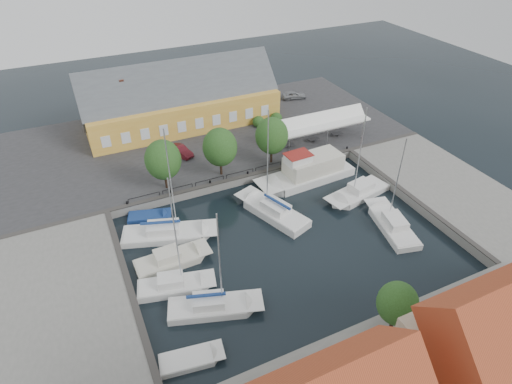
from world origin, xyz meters
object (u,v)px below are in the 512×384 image
Objects in this scene: west_boat_b at (171,261)px; east_boat_c at (392,226)px; tent_canopy at (321,123)px; trawler at (308,173)px; car_silver at (294,95)px; center_sailboat at (273,212)px; west_boat_d at (213,308)px; west_boat_a at (168,234)px; launch_sw at (191,360)px; west_boat_c at (175,287)px; car_red at (181,151)px; launch_nw at (149,217)px; east_boat_a at (358,194)px; warehouse at (177,102)px.

east_boat_c is at bearing -11.80° from west_boat_b.
tent_canopy is 29.63m from west_boat_b.
car_silver is at bearing 65.31° from trawler.
center_sailboat is at bearing 145.11° from east_boat_c.
trawler is 23.30m from west_boat_d.
launch_sw is (-2.42, -15.24, -0.18)m from west_boat_a.
center_sailboat is at bearing -6.96° from west_boat_a.
center_sailboat is (-13.27, -11.47, -3.32)m from tent_canopy.
car_silver is 0.37× the size of west_boat_d.
west_boat_c is 0.88× the size of west_boat_d.
car_red is 12.62m from launch_nw.
car_red is at bearing 70.03° from west_boat_b.
east_boat_a is 1.09× the size of west_boat_d.
car_silver is 0.81× the size of launch_nw.
car_red reaches higher than launch_nw.
launch_nw is at bearing -166.90° from tent_canopy.
warehouse is 35.95m from east_boat_c.
west_boat_b is (-0.78, -4.06, -0.01)m from west_boat_a.
west_boat_a is at bearing 94.65° from west_boat_d.
east_boat_c is at bearing -176.34° from car_silver.
warehouse is 2.14× the size of trawler.
trawler is 19.45m from west_boat_a.
center_sailboat is 13.10m from east_boat_c.
warehouse is 2.57× the size of east_boat_c.
tent_canopy is 27.11m from launch_nw.
west_boat_c is 1.93× the size of launch_nw.
car_silver is at bearing 2.81° from car_red.
east_boat_a reaches higher than tent_canopy.
car_silver is at bearing 79.08° from east_boat_c.
tent_canopy is 19.43m from east_boat_c.
west_boat_d is at bearing -85.35° from west_boat_a.
launch_nw is at bearing 105.75° from west_boat_a.
warehouse is at bearing 113.21° from east_boat_c.
launch_nw is (-26.17, -6.09, -3.59)m from tent_canopy.
west_boat_d is at bearing -157.97° from east_boat_a.
east_boat_c is at bearing -97.57° from tent_canopy.
car_silver is 50.77m from launch_sw.
west_boat_b is 0.93× the size of west_boat_d.
center_sailboat is at bearing 42.12° from west_boat_d.
west_boat_a is at bearing -74.25° from launch_nw.
west_boat_c is (-13.23, -6.05, -0.10)m from center_sailboat.
tent_canopy is at bearing 49.24° from trawler.
west_boat_a is at bearing 173.04° from center_sailboat.
west_boat_c reaches higher than launch_sw.
car_silver is at bearing 1.99° from warehouse.
warehouse is 23.55m from trawler.
tent_canopy is 2.72× the size of launch_nw.
west_boat_a reaches higher than east_boat_c.
center_sailboat is at bearing -22.64° from launch_nw.
launch_sw is (-3.34, -3.97, -0.18)m from west_boat_d.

